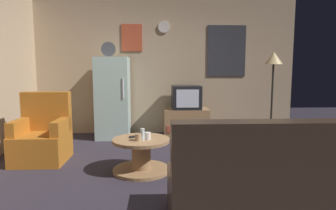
% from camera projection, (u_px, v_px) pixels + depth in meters
% --- Properties ---
extents(ground_plane, '(12.00, 12.00, 0.00)m').
position_uv_depth(ground_plane, '(170.00, 174.00, 3.67)').
color(ground_plane, '#2D2833').
extents(wall_with_art, '(5.20, 0.12, 2.79)m').
position_uv_depth(wall_with_art, '(164.00, 63.00, 5.93)').
color(wall_with_art, tan).
rests_on(wall_with_art, ground_plane).
extents(fridge, '(0.60, 0.62, 1.77)m').
position_uv_depth(fridge, '(113.00, 98.00, 5.53)').
color(fridge, silver).
rests_on(fridge, ground_plane).
extents(tv_stand, '(0.84, 0.53, 0.53)m').
position_uv_depth(tv_stand, '(186.00, 122.00, 5.70)').
color(tv_stand, '#9E754C').
rests_on(tv_stand, ground_plane).
extents(crt_tv, '(0.54, 0.51, 0.44)m').
position_uv_depth(crt_tv, '(186.00, 97.00, 5.64)').
color(crt_tv, black).
rests_on(crt_tv, tv_stand).
extents(standing_lamp, '(0.32, 0.32, 1.59)m').
position_uv_depth(standing_lamp, '(273.00, 65.00, 5.29)').
color(standing_lamp, '#332D28').
rests_on(standing_lamp, ground_plane).
extents(coffee_table, '(0.72, 0.72, 0.42)m').
position_uv_depth(coffee_table, '(141.00, 155.00, 3.75)').
color(coffee_table, '#9E754C').
rests_on(coffee_table, ground_plane).
extents(wine_glass, '(0.05, 0.05, 0.15)m').
position_uv_depth(wine_glass, '(142.00, 134.00, 3.62)').
color(wine_glass, silver).
rests_on(wine_glass, coffee_table).
extents(mug_ceramic_white, '(0.08, 0.08, 0.09)m').
position_uv_depth(mug_ceramic_white, '(148.00, 136.00, 3.68)').
color(mug_ceramic_white, silver).
rests_on(mug_ceramic_white, coffee_table).
extents(mug_ceramic_tan, '(0.08, 0.08, 0.09)m').
position_uv_depth(mug_ceramic_tan, '(138.00, 137.00, 3.61)').
color(mug_ceramic_tan, tan).
rests_on(mug_ceramic_tan, coffee_table).
extents(remote_control, '(0.15, 0.11, 0.02)m').
position_uv_depth(remote_control, '(135.00, 136.00, 3.80)').
color(remote_control, black).
rests_on(remote_control, coffee_table).
extents(armchair, '(0.68, 0.68, 0.96)m').
position_uv_depth(armchair, '(43.00, 137.00, 4.18)').
color(armchair, '#B2661E').
rests_on(armchair, ground_plane).
extents(couch, '(1.70, 0.80, 0.92)m').
position_uv_depth(couch, '(272.00, 188.00, 2.47)').
color(couch, '#38281E').
rests_on(couch, ground_plane).
extents(book_stack, '(0.22, 0.18, 0.11)m').
position_uv_depth(book_stack, '(224.00, 134.00, 5.62)').
color(book_stack, olive).
rests_on(book_stack, ground_plane).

